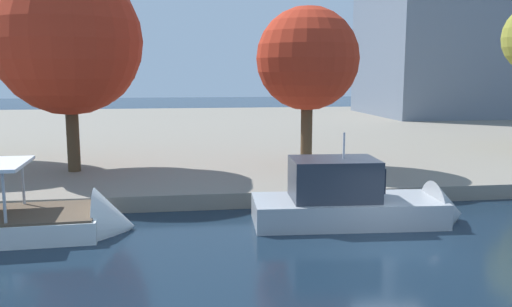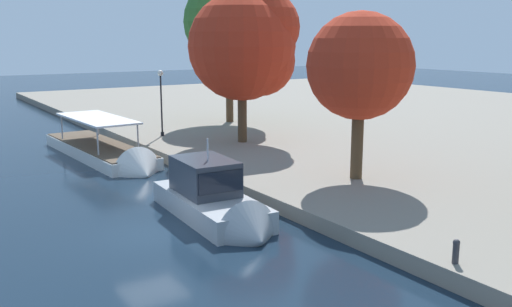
# 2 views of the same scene
# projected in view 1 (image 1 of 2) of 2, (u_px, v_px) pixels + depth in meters

# --- Properties ---
(ground_plane) EXTENTS (220.00, 220.00, 0.00)m
(ground_plane) POSITION_uv_depth(u_px,v_px,m) (400.00, 249.00, 17.15)
(ground_plane) COLOR #142333
(dock_promenade) EXTENTS (120.00, 55.00, 0.68)m
(dock_promenade) POSITION_uv_depth(u_px,v_px,m) (255.00, 130.00, 49.69)
(dock_promenade) COLOR gray
(dock_promenade) RESTS_ON ground_plane
(motor_yacht_1) EXTENTS (8.25, 3.19, 4.53)m
(motor_yacht_1) POSITION_uv_depth(u_px,v_px,m) (362.00, 206.00, 20.09)
(motor_yacht_1) COLOR #9EA3A8
(motor_yacht_1) RESTS_ON ground_plane
(tree_1) EXTENTS (5.38, 5.38, 8.43)m
(tree_1) POSITION_uv_depth(u_px,v_px,m) (306.00, 57.00, 27.30)
(tree_1) COLOR #4C3823
(tree_1) RESTS_ON dock_promenade
(tree_2) EXTENTS (7.32, 7.40, 10.25)m
(tree_2) POSITION_uv_depth(u_px,v_px,m) (75.00, 41.00, 26.53)
(tree_2) COLOR #4C3823
(tree_2) RESTS_ON dock_promenade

